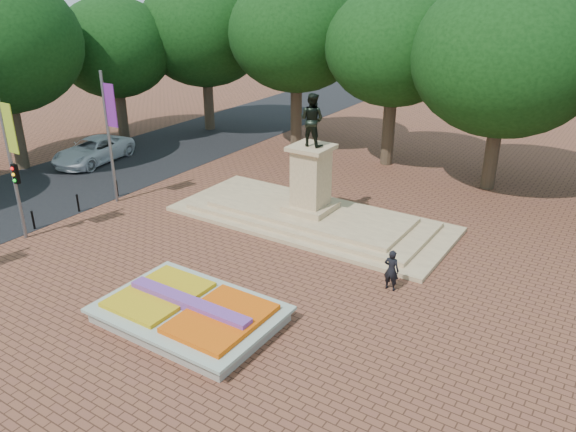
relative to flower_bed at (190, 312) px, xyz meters
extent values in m
plane|color=brown|center=(-1.03, 2.00, -0.38)|extent=(90.00, 90.00, 0.00)
cube|color=black|center=(-16.03, 7.00, -0.37)|extent=(9.00, 90.00, 0.02)
cube|color=gray|center=(-0.03, 0.00, -0.15)|extent=(6.00, 4.00, 0.45)
cube|color=#A3B09F|center=(-0.03, 0.00, 0.12)|extent=(6.30, 4.30, 0.12)
cube|color=orange|center=(1.42, 0.00, 0.25)|extent=(2.60, 3.40, 0.22)
cube|color=gold|center=(-1.48, 0.00, 0.24)|extent=(2.60, 3.40, 0.18)
cube|color=#6D3593|center=(-0.03, 0.00, 0.34)|extent=(5.20, 0.55, 0.38)
cube|color=tan|center=(-1.03, 10.00, -0.28)|extent=(14.00, 6.00, 0.20)
cube|color=tan|center=(-1.03, 10.00, -0.08)|extent=(12.00, 5.00, 0.20)
cube|color=tan|center=(-1.03, 10.00, 0.12)|extent=(10.00, 4.00, 0.20)
cube|color=tan|center=(-1.03, 10.00, 0.37)|extent=(2.20, 2.20, 0.30)
cube|color=tan|center=(-1.03, 10.00, 1.92)|extent=(1.50, 1.50, 2.80)
cube|color=tan|center=(-1.03, 10.00, 3.42)|extent=(1.90, 1.90, 0.20)
imported|color=black|center=(-1.03, 10.00, 4.77)|extent=(1.22, 0.95, 2.50)
cylinder|color=#3C2E20|center=(-17.03, 20.00, 1.62)|extent=(0.80, 0.80, 4.00)
ellipsoid|color=black|center=(-17.03, 20.00, 6.32)|extent=(8.80, 8.80, 7.48)
cylinder|color=#3C2E20|center=(-9.03, 20.00, 1.62)|extent=(0.80, 0.80, 4.00)
ellipsoid|color=black|center=(-9.03, 20.00, 6.32)|extent=(8.80, 8.80, 7.48)
cylinder|color=#3C2E20|center=(-2.03, 20.00, 1.62)|extent=(0.80, 0.80, 4.00)
ellipsoid|color=black|center=(-2.03, 20.00, 6.32)|extent=(8.80, 8.80, 7.48)
cylinder|color=#3C2E20|center=(4.97, 20.00, 1.62)|extent=(0.80, 0.80, 4.00)
ellipsoid|color=black|center=(4.97, 20.00, 6.32)|extent=(8.80, 8.80, 7.48)
cylinder|color=#3C2E20|center=(-20.53, 7.00, 1.54)|extent=(0.80, 0.80, 3.84)
ellipsoid|color=black|center=(-20.53, 7.00, 6.03)|extent=(8.40, 8.40, 7.14)
cylinder|color=#3C2E20|center=(-20.53, 15.00, 1.54)|extent=(0.80, 0.80, 3.84)
ellipsoid|color=black|center=(-20.53, 15.00, 6.03)|extent=(8.40, 8.40, 7.14)
cylinder|color=slate|center=(-11.23, 1.00, 3.12)|extent=(0.16, 0.16, 7.00)
cube|color=#A1B824|center=(-10.78, 1.00, 4.92)|extent=(0.70, 0.04, 2.20)
cylinder|color=slate|center=(-11.23, 6.50, 3.12)|extent=(0.16, 0.16, 7.00)
cube|color=#73218A|center=(-10.78, 6.50, 4.92)|extent=(0.70, 0.04, 2.20)
cube|color=black|center=(-11.03, 1.00, 2.82)|extent=(0.28, 0.18, 0.90)
cylinder|color=black|center=(-11.73, 1.80, 0.07)|extent=(0.10, 0.10, 0.90)
sphere|color=black|center=(-11.73, 1.80, 0.54)|extent=(0.12, 0.12, 0.12)
cylinder|color=black|center=(-11.73, 4.40, 0.07)|extent=(0.10, 0.10, 0.90)
sphere|color=black|center=(-11.73, 4.40, 0.54)|extent=(0.12, 0.12, 0.12)
cylinder|color=black|center=(-11.73, 7.00, 0.07)|extent=(0.10, 0.10, 0.90)
sphere|color=black|center=(-11.73, 7.00, 0.54)|extent=(0.12, 0.12, 0.12)
imported|color=silver|center=(-17.88, 10.45, 0.43)|extent=(3.51, 6.12, 1.61)
imported|color=black|center=(5.05, 5.97, 0.47)|extent=(0.62, 0.41, 1.69)
camera|label=1|loc=(12.12, -12.27, 10.99)|focal=35.00mm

